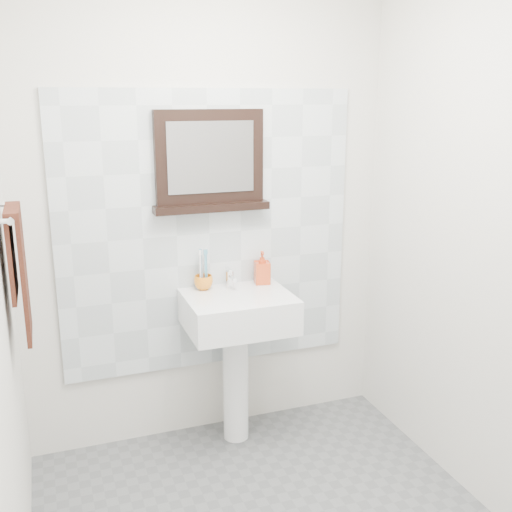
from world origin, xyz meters
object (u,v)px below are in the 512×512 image
Objects in this scene: pedestal_sink at (238,327)px; soap_dispenser at (262,267)px; toothbrush_cup at (203,282)px; hand_towel at (18,263)px; framed_mirror at (210,163)px.

pedestal_sink is 5.29× the size of soap_dispenser.
hand_towel reaches higher than toothbrush_cup.
soap_dispenser is (0.19, 0.14, 0.27)m from pedestal_sink.
soap_dispenser is 0.30× the size of framed_mirror.
pedestal_sink is at bearing 15.08° from hand_towel.
framed_mirror is at bearing -179.23° from soap_dispenser.
framed_mirror reaches higher than toothbrush_cup.
framed_mirror is at bearing 114.35° from pedestal_sink.
soap_dispenser is at bearing 36.17° from pedestal_sink.
toothbrush_cup is (-0.14, 0.14, 0.22)m from pedestal_sink.
framed_mirror is at bearing 26.12° from hand_towel.
soap_dispenser reaches higher than toothbrush_cup.
pedestal_sink is 1.57× the size of framed_mirror.
hand_towel is (-0.95, -0.46, -0.32)m from framed_mirror.
framed_mirror is (-0.27, 0.05, 0.57)m from soap_dispenser.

